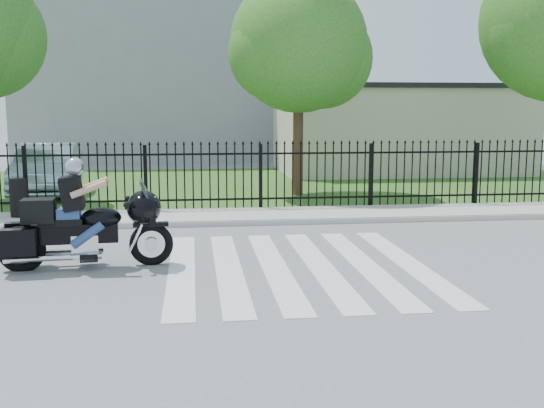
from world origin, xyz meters
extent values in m
plane|color=slate|center=(0.00, 0.00, 0.00)|extent=(120.00, 120.00, 0.00)
cube|color=#ADAAA3|center=(0.00, 5.00, 0.06)|extent=(40.00, 2.00, 0.12)
cube|color=#ADAAA3|center=(0.00, 4.00, 0.06)|extent=(40.00, 0.12, 0.12)
cube|color=#27541D|center=(0.00, 12.00, 0.01)|extent=(40.00, 12.00, 0.02)
cube|color=black|center=(0.00, 6.00, 0.35)|extent=(26.00, 0.04, 0.05)
cube|color=black|center=(0.00, 6.00, 1.55)|extent=(26.00, 0.04, 0.05)
cylinder|color=#382316|center=(1.50, 9.00, 2.08)|extent=(0.32, 0.32, 4.16)
sphere|color=#25661D|center=(1.50, 9.00, 4.68)|extent=(4.20, 4.20, 4.20)
cube|color=#BFB29F|center=(7.00, 16.00, 1.75)|extent=(10.00, 6.00, 3.50)
cube|color=black|center=(7.00, 16.00, 3.60)|extent=(10.20, 6.20, 0.20)
cube|color=gray|center=(-3.00, 26.00, 6.00)|extent=(15.00, 10.00, 12.00)
torus|color=black|center=(-2.53, 0.46, 0.37)|extent=(0.78, 0.20, 0.77)
torus|color=black|center=(-4.70, 0.32, 0.37)|extent=(0.82, 0.22, 0.81)
cube|color=black|center=(-3.81, 0.38, 0.61)|extent=(1.46, 0.37, 0.33)
ellipsoid|color=black|center=(-3.36, 0.41, 0.87)|extent=(0.72, 0.49, 0.37)
cube|color=black|center=(-4.03, 0.36, 0.82)|extent=(0.75, 0.40, 0.11)
cube|color=silver|center=(-3.64, 0.39, 0.42)|extent=(0.47, 0.36, 0.33)
ellipsoid|color=black|center=(-2.64, 0.46, 1.02)|extent=(0.65, 0.84, 0.60)
cube|color=black|center=(-4.38, 0.34, 1.02)|extent=(0.56, 0.46, 0.40)
cube|color=navy|center=(-3.90, 0.37, 0.96)|extent=(0.40, 0.36, 0.20)
sphere|color=#A5A8AC|center=(-3.76, 0.38, 1.76)|extent=(0.32, 0.32, 0.32)
imported|color=#A1B9CA|center=(-6.34, 10.15, 0.82)|extent=(2.02, 4.98, 1.61)
cylinder|color=black|center=(-6.00, 5.25, 0.58)|extent=(0.44, 0.44, 0.92)
camera|label=1|loc=(-1.78, -10.67, 2.75)|focal=42.00mm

